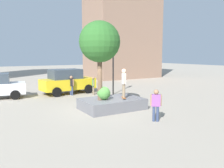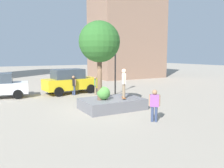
{
  "view_description": "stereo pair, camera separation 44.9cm",
  "coord_description": "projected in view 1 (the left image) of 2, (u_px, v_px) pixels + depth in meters",
  "views": [
    {
      "loc": [
        -6.4,
        -11.94,
        3.3
      ],
      "look_at": [
        0.48,
        -0.17,
        1.55
      ],
      "focal_mm": 36.28,
      "sensor_mm": 36.0,
      "label": 1
    },
    {
      "loc": [
        -6.01,
        -12.16,
        3.3
      ],
      "look_at": [
        0.48,
        -0.17,
        1.55
      ],
      "focal_mm": 36.28,
      "sensor_mm": 36.0,
      "label": 2
    }
  ],
  "objects": [
    {
      "name": "passerby_with_bag",
      "position": [
        71.0,
        84.0,
        18.57
      ],
      "size": [
        0.33,
        0.51,
        1.61
      ],
      "color": "navy",
      "rests_on": "ground"
    },
    {
      "name": "planter_ledge",
      "position": [
        112.0,
        104.0,
        13.9
      ],
      "size": [
        3.69,
        2.46,
        0.65
      ],
      "primitive_type": "cube",
      "color": "slate",
      "rests_on": "ground"
    },
    {
      "name": "bystander_watching",
      "position": [
        156.0,
        103.0,
        11.23
      ],
      "size": [
        0.45,
        0.42,
        1.62
      ],
      "color": "navy",
      "rests_on": "ground"
    },
    {
      "name": "boxwood_shrub",
      "position": [
        104.0,
        93.0,
        13.45
      ],
      "size": [
        0.79,
        0.79,
        0.79
      ],
      "primitive_type": "sphere",
      "color": "#4C8C3D",
      "rests_on": "planter_ledge"
    },
    {
      "name": "brick_midrise",
      "position": [
        122.0,
        23.0,
        33.05
      ],
      "size": [
        9.81,
        6.65,
        15.98
      ],
      "primitive_type": "cube",
      "color": "#8C6B56",
      "rests_on": "ground"
    },
    {
      "name": "skateboard",
      "position": [
        124.0,
        98.0,
        13.89
      ],
      "size": [
        0.55,
        0.81,
        0.07
      ],
      "color": "brown",
      "rests_on": "planter_ledge"
    },
    {
      "name": "traffic_light_corner",
      "position": [
        113.0,
        57.0,
        18.73
      ],
      "size": [
        0.36,
        0.37,
        4.58
      ],
      "color": "black",
      "rests_on": "ground"
    },
    {
      "name": "pedestrian_crossing",
      "position": [
        93.0,
        84.0,
        18.86
      ],
      "size": [
        0.31,
        0.48,
        1.52
      ],
      "color": "#847056",
      "rests_on": "ground"
    },
    {
      "name": "ground_plane",
      "position": [
        104.0,
        109.0,
        13.85
      ],
      "size": [
        120.0,
        120.0,
        0.0
      ],
      "primitive_type": "plane",
      "color": "#9E9384"
    },
    {
      "name": "taxi_cab",
      "position": [
        67.0,
        81.0,
        19.39
      ],
      "size": [
        4.71,
        2.51,
        2.11
      ],
      "color": "gold",
      "rests_on": "ground"
    },
    {
      "name": "skateboarder",
      "position": [
        124.0,
        81.0,
        13.76
      ],
      "size": [
        0.37,
        0.55,
        1.75
      ],
      "color": "#847056",
      "rests_on": "skateboard"
    },
    {
      "name": "plaza_tree",
      "position": [
        100.0,
        42.0,
        12.99
      ],
      "size": [
        2.38,
        2.38,
        4.61
      ],
      "color": "brown",
      "rests_on": "planter_ledge"
    }
  ]
}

